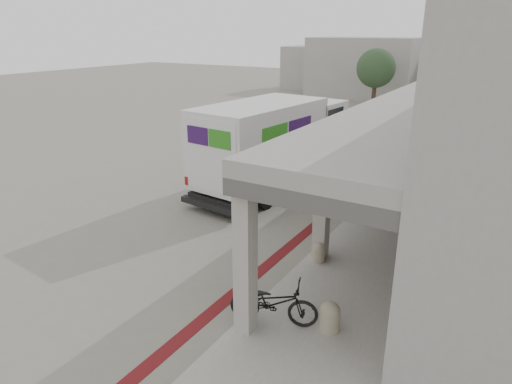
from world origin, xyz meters
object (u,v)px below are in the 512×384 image
Objects in this scene: fedex_truck at (275,142)px; bench at (441,257)px; bicycle_black at (274,302)px; utility_cabinet at (427,261)px.

fedex_truck is 5.19× the size of bench.
utility_cabinet is at bearing -53.20° from bicycle_black.
utility_cabinet is (-0.20, -1.02, 0.29)m from bench.
utility_cabinet reaches higher than bench.
fedex_truck is 9.74m from bicycle_black.
fedex_truck is 8.44m from bench.
bicycle_black is (-2.50, -3.59, -0.05)m from utility_cabinet.
bench is 1.08m from utility_cabinet.
bicycle_black is (-2.70, -4.60, 0.24)m from bench.
fedex_truck is at bearing 10.39° from bicycle_black.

